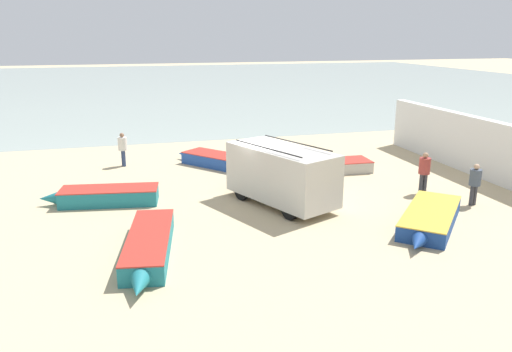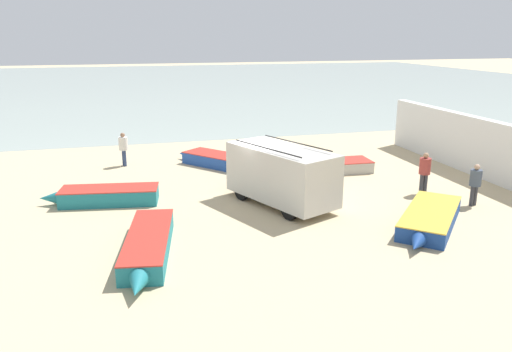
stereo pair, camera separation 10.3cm
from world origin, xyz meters
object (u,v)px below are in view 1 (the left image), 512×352
object	(u,v)px
fishing_rowboat_0	(330,166)
fishing_rowboat_3	(430,219)
fishing_rowboat_2	(218,160)
fisherman_0	(123,146)
fisherman_2	(424,169)
fisherman_1	(475,181)
fishing_rowboat_1	(105,196)
fishing_rowboat_4	(149,247)
parked_van	(281,174)

from	to	relation	value
fishing_rowboat_0	fishing_rowboat_3	world-z (taller)	fishing_rowboat_3
fishing_rowboat_2	fisherman_0	distance (m)	4.99
fishing_rowboat_3	fisherman_2	distance (m)	4.05
fisherman_1	fisherman_0	bearing A→B (deg)	-134.23
fishing_rowboat_1	fishing_rowboat_2	xyz separation A→B (m)	(5.62, 4.72, -0.02)
fishing_rowboat_0	fisherman_0	bearing A→B (deg)	-18.65
fishing_rowboat_0	fisherman_2	xyz separation A→B (m)	(2.46, -4.30, 0.80)
fishing_rowboat_1	fishing_rowboat_2	world-z (taller)	fishing_rowboat_1
fishing_rowboat_0	fisherman_1	xyz separation A→B (m)	(3.54, -6.18, 0.73)
fishing_rowboat_3	fishing_rowboat_4	world-z (taller)	fishing_rowboat_4
fisherman_0	fishing_rowboat_3	bearing A→B (deg)	114.61
fishing_rowboat_3	fishing_rowboat_4	bearing A→B (deg)	-47.95
fisherman_0	fisherman_1	world-z (taller)	fisherman_0
parked_van	fishing_rowboat_3	bearing A→B (deg)	-153.54
parked_van	fisherman_1	bearing A→B (deg)	-129.46
parked_van	fishing_rowboat_2	distance (m)	6.87
fisherman_1	fishing_rowboat_0	bearing A→B (deg)	-157.48
parked_van	fishing_rowboat_3	size ratio (longest dim) A/B	1.15
fishing_rowboat_2	fishing_rowboat_1	bearing A→B (deg)	90.93
fishing_rowboat_2	fisherman_0	size ratio (longest dim) A/B	2.62
parked_van	fishing_rowboat_0	distance (m)	5.70
fishing_rowboat_4	fisherman_1	xyz separation A→B (m)	(12.95, 1.43, 0.70)
fishing_rowboat_1	fisherman_2	distance (m)	13.46
fishing_rowboat_1	fishing_rowboat_4	size ratio (longest dim) A/B	0.86
parked_van	fisherman_1	xyz separation A→B (m)	(7.45, -2.15, -0.26)
fishing_rowboat_2	fisherman_2	size ratio (longest dim) A/B	2.54
fishing_rowboat_2	fishing_rowboat_4	xyz separation A→B (m)	(-4.23, -10.26, 0.01)
fishing_rowboat_1	fishing_rowboat_4	bearing A→B (deg)	112.74
fishing_rowboat_2	fisherman_2	bearing A→B (deg)	-171.38
fishing_rowboat_1	fisherman_0	world-z (taller)	fisherman_0
fishing_rowboat_3	fisherman_0	world-z (taller)	fisherman_0
fisherman_0	fisherman_2	distance (m)	14.89
parked_van	fisherman_0	bearing A→B (deg)	13.64
fishing_rowboat_4	fisherman_2	size ratio (longest dim) A/B	3.07
fisherman_2	fisherman_0	bearing A→B (deg)	62.54
parked_van	fishing_rowboat_4	distance (m)	6.63
fishing_rowboat_0	fishing_rowboat_3	xyz separation A→B (m)	(0.49, -7.74, 0.00)
fishing_rowboat_1	fisherman_2	world-z (taller)	fisherman_2
fishing_rowboat_1	fisherman_2	xyz separation A→B (m)	(13.26, -2.23, 0.76)
fishing_rowboat_2	fisherman_1	distance (m)	12.43
fishing_rowboat_0	fishing_rowboat_3	bearing A→B (deg)	96.65
fishing_rowboat_2	fisherman_1	bearing A→B (deg)	-174.47
fishing_rowboat_0	fishing_rowboat_4	bearing A→B (deg)	42.01
fishing_rowboat_1	fisherman_0	xyz separation A→B (m)	(0.86, 6.01, 0.72)
fishing_rowboat_0	fisherman_1	bearing A→B (deg)	122.86
fishing_rowboat_1	fishing_rowboat_4	world-z (taller)	fishing_rowboat_1
fishing_rowboat_3	fishing_rowboat_4	distance (m)	9.90
fishing_rowboat_3	fisherman_0	size ratio (longest dim) A/B	2.60
fishing_rowboat_3	fisherman_1	size ratio (longest dim) A/B	2.67
fishing_rowboat_0	fishing_rowboat_1	xyz separation A→B (m)	(-10.79, -2.06, 0.04)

